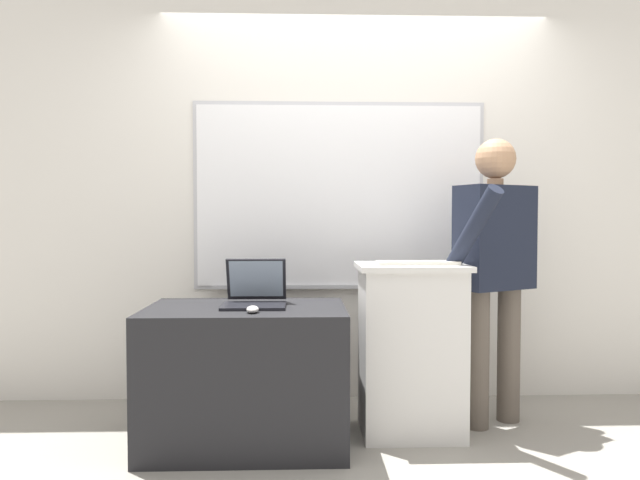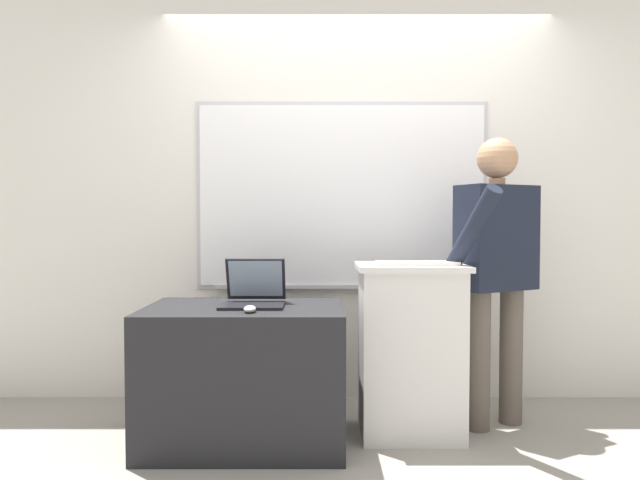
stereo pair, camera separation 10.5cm
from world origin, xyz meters
name	(u,v)px [view 2 (the right image)]	position (x,y,z in m)	size (l,w,h in m)	color
ground_plane	(372,467)	(0.00, 0.00, 0.00)	(30.00, 30.00, 0.00)	gray
back_wall	(357,176)	(0.00, 1.11, 1.47)	(6.40, 0.17, 2.94)	silver
lectern_podium	(411,349)	(0.25, 0.42, 0.47)	(0.59, 0.45, 0.93)	silver
side_desk	(245,374)	(-0.64, 0.31, 0.36)	(1.04, 0.67, 0.72)	black
person_presenter	(497,260)	(0.75, 0.53, 0.95)	(0.61, 0.68, 1.63)	brown
laptop	(255,293)	(-0.60, 0.36, 0.79)	(0.33, 0.34, 0.25)	black
wireless_keyboard	(418,263)	(0.27, 0.36, 0.94)	(0.44, 0.13, 0.02)	beige
computer_mouse_by_laptop	(250,309)	(-0.59, 0.11, 0.74)	(0.06, 0.10, 0.03)	silver
computer_mouse_by_keyboard	(458,262)	(0.49, 0.37, 0.95)	(0.06, 0.10, 0.03)	silver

